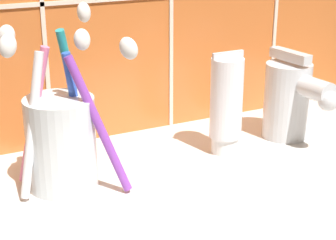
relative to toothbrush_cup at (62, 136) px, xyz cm
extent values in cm
cube|color=silver|center=(16.45, -5.74, -6.59)|extent=(65.39, 34.54, 2.00)
cylinder|color=silver|center=(-0.09, -0.03, -0.75)|extent=(7.18, 7.18, 9.68)
cylinder|color=blue|center=(1.85, 0.19, 1.71)|extent=(2.67, 1.22, 13.90)
ellipsoid|color=white|center=(2.82, 0.32, 9.70)|extent=(2.09, 1.54, 2.39)
cylinder|color=teal|center=(2.54, 2.66, 2.72)|extent=(4.53, 3.90, 16.05)
ellipsoid|color=white|center=(4.40, 4.16, 11.70)|extent=(2.53, 2.39, 2.56)
cylinder|color=pink|center=(-2.29, 1.68, 2.02)|extent=(4.25, 2.70, 14.62)
ellipsoid|color=white|center=(-4.06, 2.54, 10.29)|extent=(2.50, 2.11, 2.53)
cylinder|color=white|center=(-3.14, -1.03, 1.98)|extent=(3.99, 2.21, 14.53)
ellipsoid|color=white|center=(-4.78, -1.64, 10.23)|extent=(2.43, 1.95, 2.50)
cylinder|color=purple|center=(3.07, -2.84, 1.69)|extent=(5.72, 4.59, 14.09)
ellipsoid|color=white|center=(5.67, -4.77, 9.58)|extent=(2.70, 2.48, 2.68)
cylinder|color=white|center=(19.76, -0.03, -4.55)|extent=(3.23, 3.23, 2.08)
cylinder|color=white|center=(19.76, -0.03, 1.22)|extent=(3.80, 3.80, 9.47)
cube|color=silver|center=(19.76, -0.03, 6.36)|extent=(3.99, 0.36, 0.80)
cylinder|color=silver|center=(29.38, 0.90, -0.79)|extent=(5.78, 5.78, 9.60)
cylinder|color=silver|center=(29.71, -2.43, 1.90)|extent=(3.24, 6.91, 2.60)
sphere|color=silver|center=(30.03, -5.76, 1.03)|extent=(2.43, 2.43, 2.43)
cube|color=silver|center=(29.38, 0.90, 5.01)|extent=(1.98, 6.11, 1.20)
camera|label=1|loc=(-14.04, -52.45, 21.51)|focal=60.00mm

